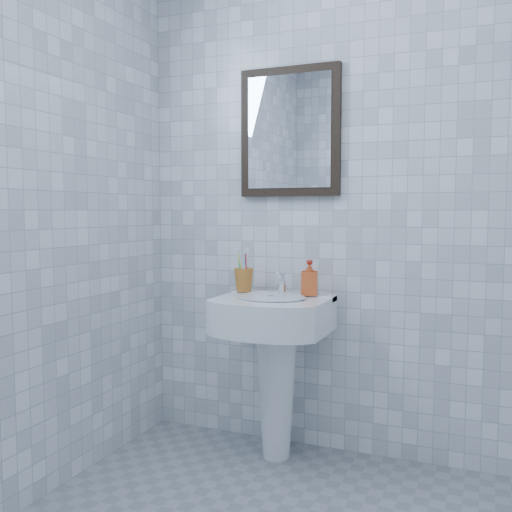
% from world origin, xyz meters
% --- Properties ---
extents(wall_back, '(2.20, 0.02, 2.50)m').
position_xyz_m(wall_back, '(0.00, 1.20, 1.25)').
color(wall_back, white).
rests_on(wall_back, ground).
extents(washbasin, '(0.51, 0.37, 0.78)m').
position_xyz_m(washbasin, '(-0.35, 0.98, 0.52)').
color(washbasin, white).
rests_on(washbasin, ground).
extents(faucet, '(0.04, 0.10, 0.11)m').
position_xyz_m(faucet, '(-0.35, 1.08, 0.82)').
color(faucet, white).
rests_on(faucet, washbasin).
extents(toothbrush_cup, '(0.10, 0.10, 0.11)m').
position_xyz_m(toothbrush_cup, '(-0.55, 1.07, 0.83)').
color(toothbrush_cup, '#B66824').
rests_on(toothbrush_cup, washbasin).
extents(soap_dispenser, '(0.09, 0.09, 0.16)m').
position_xyz_m(soap_dispenser, '(-0.21, 1.07, 0.86)').
color(soap_dispenser, red).
rests_on(soap_dispenser, washbasin).
extents(wall_mirror, '(0.50, 0.04, 0.62)m').
position_xyz_m(wall_mirror, '(-0.35, 1.18, 1.55)').
color(wall_mirror, black).
rests_on(wall_mirror, wall_back).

